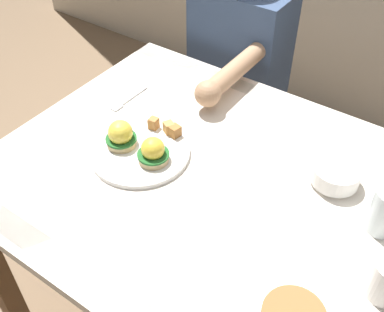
{
  "coord_description": "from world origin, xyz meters",
  "views": [
    {
      "loc": [
        0.4,
        -0.72,
        1.59
      ],
      "look_at": [
        -0.1,
        0.0,
        0.78
      ],
      "focal_mm": 43.45,
      "sensor_mm": 36.0,
      "label": 1
    }
  ],
  "objects_px": {
    "eggs_benedict_plate": "(139,147)",
    "fruit_bowl": "(336,175)",
    "dining_table": "(221,210)",
    "fork": "(128,100)",
    "diner_person": "(236,69)"
  },
  "relations": [
    {
      "from": "eggs_benedict_plate",
      "to": "fruit_bowl",
      "type": "height_order",
      "value": "eggs_benedict_plate"
    },
    {
      "from": "fork",
      "to": "diner_person",
      "type": "xyz_separation_m",
      "value": [
        0.11,
        0.47,
        -0.09
      ]
    },
    {
      "from": "fruit_bowl",
      "to": "diner_person",
      "type": "xyz_separation_m",
      "value": [
        -0.55,
        0.44,
        -0.12
      ]
    },
    {
      "from": "fruit_bowl",
      "to": "eggs_benedict_plate",
      "type": "bearing_deg",
      "value": -157.77
    },
    {
      "from": "diner_person",
      "to": "dining_table",
      "type": "bearing_deg",
      "value": -62.19
    },
    {
      "from": "dining_table",
      "to": "fruit_bowl",
      "type": "distance_m",
      "value": 0.31
    },
    {
      "from": "dining_table",
      "to": "fruit_bowl",
      "type": "xyz_separation_m",
      "value": [
        0.23,
        0.16,
        0.14
      ]
    },
    {
      "from": "fork",
      "to": "diner_person",
      "type": "bearing_deg",
      "value": 76.57
    },
    {
      "from": "fork",
      "to": "diner_person",
      "type": "distance_m",
      "value": 0.49
    },
    {
      "from": "eggs_benedict_plate",
      "to": "fork",
      "type": "bearing_deg",
      "value": 138.07
    },
    {
      "from": "fruit_bowl",
      "to": "fork",
      "type": "height_order",
      "value": "fruit_bowl"
    },
    {
      "from": "eggs_benedict_plate",
      "to": "fruit_bowl",
      "type": "distance_m",
      "value": 0.51
    },
    {
      "from": "fruit_bowl",
      "to": "diner_person",
      "type": "distance_m",
      "value": 0.72
    },
    {
      "from": "dining_table",
      "to": "fork",
      "type": "relative_size",
      "value": 7.72
    },
    {
      "from": "fruit_bowl",
      "to": "dining_table",
      "type": "bearing_deg",
      "value": -145.99
    }
  ]
}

